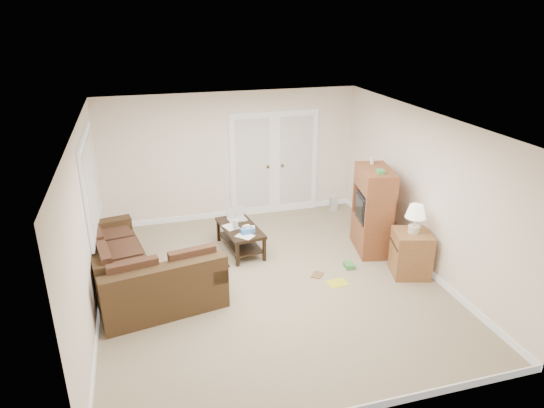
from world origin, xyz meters
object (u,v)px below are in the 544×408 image
object	(u,v)px
sectional_sofa	(135,272)
side_cabinet	(411,250)
coffee_table	(240,237)
tv_armoire	(373,210)

from	to	relation	value
sectional_sofa	side_cabinet	distance (m)	4.23
sectional_sofa	coffee_table	distance (m)	1.97
side_cabinet	sectional_sofa	bearing A→B (deg)	-173.33
sectional_sofa	coffee_table	bearing A→B (deg)	15.38
coffee_table	side_cabinet	xyz separation A→B (m)	(2.40, -1.53, 0.18)
tv_armoire	side_cabinet	size ratio (longest dim) A/B	1.35
sectional_sofa	tv_armoire	size ratio (longest dim) A/B	1.70
sectional_sofa	tv_armoire	xyz separation A→B (m)	(3.96, 0.27, 0.43)
coffee_table	tv_armoire	bearing A→B (deg)	-22.44
tv_armoire	side_cabinet	bearing A→B (deg)	-66.02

